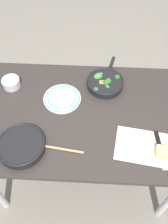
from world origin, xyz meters
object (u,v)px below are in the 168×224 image
object	(u,v)px
skillet_broccoli	(105,82)
wooden_spoon	(47,146)
skillet_eggs	(21,146)
grater_knife	(159,144)
prep_bowl_steel	(11,83)
cheese_block	(163,152)
dinner_plate_stack	(62,98)

from	to	relation	value
skillet_broccoli	wooden_spoon	size ratio (longest dim) A/B	1.08
skillet_eggs	grater_knife	distance (m)	0.79
prep_bowl_steel	skillet_broccoli	bearing A→B (deg)	-176.68
skillet_eggs	cheese_block	bearing A→B (deg)	178.95
grater_knife	prep_bowl_steel	bearing A→B (deg)	-119.49
wooden_spoon	skillet_eggs	bearing A→B (deg)	13.19
skillet_broccoli	dinner_plate_stack	distance (m)	0.31
skillet_broccoli	dinner_plate_stack	world-z (taller)	skillet_broccoli
skillet_broccoli	grater_knife	xyz separation A→B (m)	(-0.31, 0.45, -0.02)
grater_knife	skillet_broccoli	bearing A→B (deg)	-151.08
dinner_plate_stack	prep_bowl_steel	xyz separation A→B (m)	(0.35, -0.10, 0.02)
grater_knife	dinner_plate_stack	size ratio (longest dim) A/B	0.97
cheese_block	prep_bowl_steel	distance (m)	1.07
wooden_spoon	cheese_block	distance (m)	0.66
grater_knife	cheese_block	bearing A→B (deg)	7.56
wooden_spoon	prep_bowl_steel	world-z (taller)	prep_bowl_steel
grater_knife	dinner_plate_stack	distance (m)	0.67
cheese_block	prep_bowl_steel	size ratio (longest dim) A/B	0.72
skillet_eggs	dinner_plate_stack	bearing A→B (deg)	-119.06
grater_knife	dinner_plate_stack	bearing A→B (deg)	-123.75
wooden_spoon	grater_knife	world-z (taller)	grater_knife
wooden_spoon	skillet_broccoli	bearing A→B (deg)	-116.28
cheese_block	prep_bowl_steel	xyz separation A→B (m)	(0.96, -0.47, 0.00)
dinner_plate_stack	grater_knife	bearing A→B (deg)	152.23
wooden_spoon	prep_bowl_steel	xyz separation A→B (m)	(0.30, -0.46, 0.02)
grater_knife	prep_bowl_steel	distance (m)	1.03
skillet_eggs	wooden_spoon	bearing A→B (deg)	-175.69
cheese_block	dinner_plate_stack	bearing A→B (deg)	-31.23
skillet_broccoli	wooden_spoon	bearing A→B (deg)	160.04
skillet_broccoli	wooden_spoon	distance (m)	0.59
skillet_broccoli	dinner_plate_stack	xyz separation A→B (m)	(0.28, 0.14, -0.02)
skillet_eggs	prep_bowl_steel	bearing A→B (deg)	-72.51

